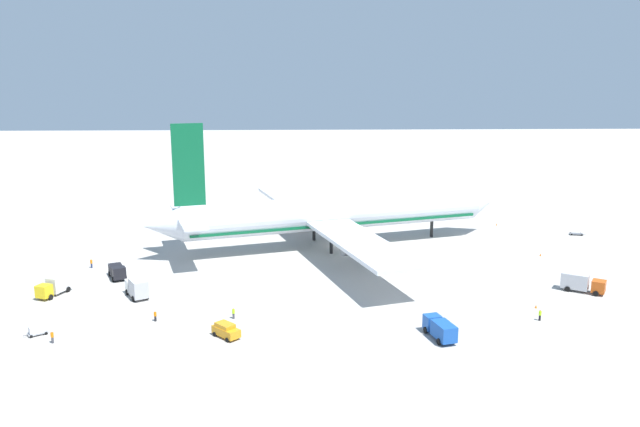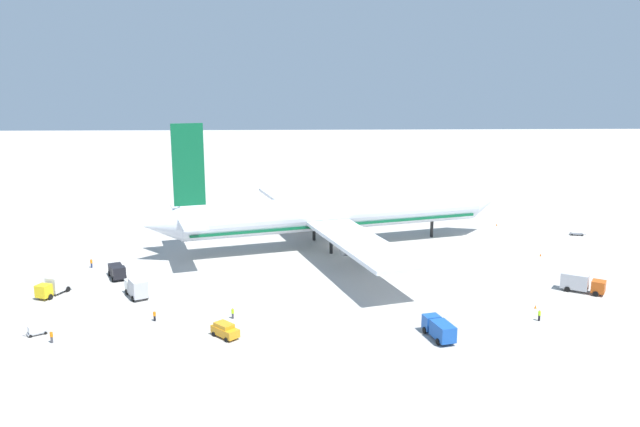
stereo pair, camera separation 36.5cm
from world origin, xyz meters
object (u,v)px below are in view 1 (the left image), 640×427
baggage_cart_0 (373,196)px  baggage_cart_2 (576,234)px  ground_worker_3 (540,315)px  ground_worker_2 (234,313)px  ground_worker_1 (58,278)px  ground_worker_0 (155,316)px  traffic_cone_2 (436,210)px  traffic_cone_4 (210,216)px  ground_worker_5 (91,263)px  ground_worker_4 (52,337)px  traffic_cone_0 (540,255)px  airliner (331,214)px  baggage_cart_1 (37,330)px  service_truck_1 (581,282)px  service_truck_5 (440,328)px  service_truck_0 (55,285)px  service_truck_2 (117,271)px  service_truck_4 (137,287)px  service_van (226,330)px  traffic_cone_3 (496,224)px  traffic_cone_1 (536,306)px

baggage_cart_0 → baggage_cart_2: size_ratio=0.86×
ground_worker_3 → ground_worker_2: bearing=176.8°
ground_worker_1 → baggage_cart_2: bearing=15.8°
ground_worker_0 → traffic_cone_2: bearing=52.3°
traffic_cone_2 → traffic_cone_4: (-58.97, -5.39, 0.00)m
ground_worker_2 → ground_worker_5: 38.90m
ground_worker_4 → traffic_cone_0: bearing=25.4°
ground_worker_3 → airliner: bearing=123.4°
traffic_cone_2 → ground_worker_0: bearing=-127.7°
baggage_cart_1 → ground_worker_5: size_ratio=1.69×
baggage_cart_1 → ground_worker_3: 71.05m
service_truck_1 → ground_worker_1: service_truck_1 is taller
airliner → traffic_cone_2: airliner is taller
service_truck_5 → ground_worker_4: bearing=179.5°
service_truck_0 → ground_worker_1: size_ratio=4.00×
service_truck_1 → service_truck_2: service_truck_1 is taller
service_truck_4 → service_van: 22.94m
airliner → baggage_cart_2: bearing=7.2°
ground_worker_4 → traffic_cone_3: 103.24m
ground_worker_1 → service_truck_0: bearing=-73.1°
ground_worker_2 → traffic_cone_3: ground_worker_2 is taller
airliner → traffic_cone_4: 41.38m
ground_worker_1 → ground_worker_3: (76.48, -20.15, 0.03)m
service_van → traffic_cone_0: bearing=32.8°
baggage_cart_0 → ground_worker_2: bearing=-109.1°
service_van → baggage_cart_2: (72.65, 53.81, -0.76)m
service_truck_1 → service_truck_5: size_ratio=1.04×
service_truck_4 → baggage_cart_2: size_ratio=1.76×
ground_worker_3 → traffic_cone_3: ground_worker_3 is taller
service_truck_5 → baggage_cart_1: size_ratio=2.20×
ground_worker_2 → baggage_cart_1: bearing=-169.6°
ground_worker_3 → traffic_cone_1: 5.18m
baggage_cart_0 → ground_worker_0: 101.45m
baggage_cart_0 → baggage_cart_1: bearing=-121.1°
ground_worker_4 → traffic_cone_2: size_ratio=3.16×
baggage_cart_0 → traffic_cone_1: size_ratio=5.47×
baggage_cart_2 → ground_worker_1: 108.23m
ground_worker_5 → traffic_cone_4: bearing=69.1°
baggage_cart_0 → ground_worker_4: (-54.98, -99.10, 0.05)m
baggage_cart_0 → ground_worker_4: size_ratio=1.73×
baggage_cart_2 → traffic_cone_4: traffic_cone_4 is taller
baggage_cart_2 → ground_worker_0: bearing=-150.3°
service_truck_1 → ground_worker_0: service_truck_1 is taller
traffic_cone_1 → traffic_cone_3: (11.25, 54.45, 0.00)m
traffic_cone_4 → service_truck_4: bearing=-93.7°
service_truck_0 → traffic_cone_4: 59.84m
service_truck_5 → traffic_cone_4: (-41.16, 76.97, -1.18)m
service_truck_0 → service_truck_5: service_truck_0 is taller
baggage_cart_0 → ground_worker_1: ground_worker_1 is taller
service_truck_1 → ground_worker_4: (-79.46, -17.34, -0.72)m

